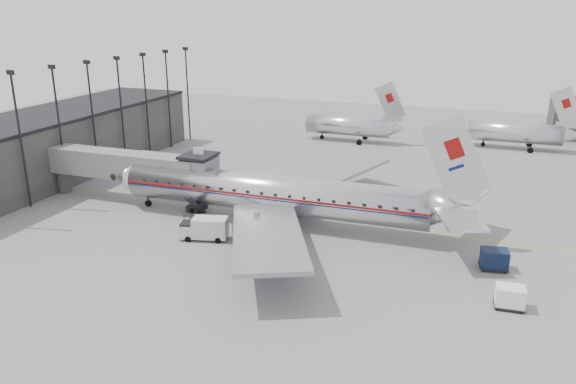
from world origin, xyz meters
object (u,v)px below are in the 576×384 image
object	(u,v)px
service_van	(204,228)
ramp_worker	(245,249)
airliner	(280,194)
baggage_cart_navy	(494,259)
baggage_cart_white	(510,297)

from	to	relation	value
service_van	ramp_worker	distance (m)	6.08
ramp_worker	airliner	bearing A→B (deg)	60.00
service_van	baggage_cart_navy	size ratio (longest dim) A/B	1.92
baggage_cart_navy	baggage_cart_white	size ratio (longest dim) A/B	1.12
baggage_cart_navy	airliner	bearing A→B (deg)	159.56
baggage_cart_navy	baggage_cart_white	distance (m)	6.59
airliner	baggage_cart_navy	distance (m)	21.61
service_van	ramp_worker	world-z (taller)	service_van
airliner	baggage_cart_white	bearing A→B (deg)	-25.20
airliner	baggage_cart_navy	world-z (taller)	airliner
baggage_cart_navy	ramp_worker	xyz separation A→B (m)	(-21.10, -5.46, -0.10)
baggage_cart_navy	ramp_worker	world-z (taller)	baggage_cart_navy
airliner	service_van	world-z (taller)	airliner
airliner	service_van	size ratio (longest dim) A/B	8.09
baggage_cart_white	ramp_worker	xyz separation A→B (m)	(-22.35, 1.01, -0.06)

